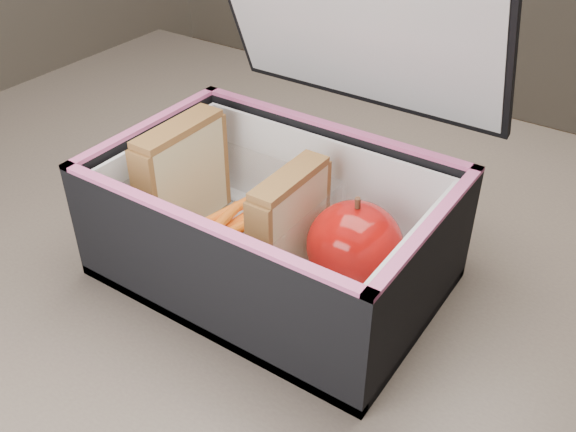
# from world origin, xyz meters

# --- Properties ---
(kitchen_table) EXTENTS (1.20, 0.80, 0.75)m
(kitchen_table) POSITION_xyz_m (0.00, 0.00, 0.66)
(kitchen_table) COLOR brown
(kitchen_table) RESTS_ON ground
(lunch_bag) EXTENTS (0.30, 0.27, 0.29)m
(lunch_bag) POSITION_xyz_m (-0.02, -0.05, 0.82)
(lunch_bag) COLOR black
(lunch_bag) RESTS_ON kitchen_table
(plastic_tub) EXTENTS (0.17, 0.12, 0.07)m
(plastic_tub) POSITION_xyz_m (-0.07, -0.05, 0.80)
(plastic_tub) COLOR white
(plastic_tub) RESTS_ON lunch_bag
(sandwich_left) EXTENTS (0.03, 0.10, 0.11)m
(sandwich_left) POSITION_xyz_m (-0.13, -0.05, 0.82)
(sandwich_left) COLOR #CCB77E
(sandwich_left) RESTS_ON plastic_tub
(sandwich_right) EXTENTS (0.02, 0.09, 0.10)m
(sandwich_right) POSITION_xyz_m (-0.01, -0.05, 0.82)
(sandwich_right) COLOR #CCB77E
(sandwich_right) RESTS_ON plastic_tub
(carrot_sticks) EXTENTS (0.05, 0.14, 0.03)m
(carrot_sticks) POSITION_xyz_m (-0.07, -0.05, 0.78)
(carrot_sticks) COLOR #F64C11
(carrot_sticks) RESTS_ON plastic_tub
(paper_napkin) EXTENTS (0.10, 0.11, 0.01)m
(paper_napkin) POSITION_xyz_m (0.06, -0.04, 0.77)
(paper_napkin) COLOR white
(paper_napkin) RESTS_ON lunch_bag
(red_apple) EXTENTS (0.10, 0.10, 0.09)m
(red_apple) POSITION_xyz_m (0.05, -0.04, 0.81)
(red_apple) COLOR maroon
(red_apple) RESTS_ON paper_napkin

